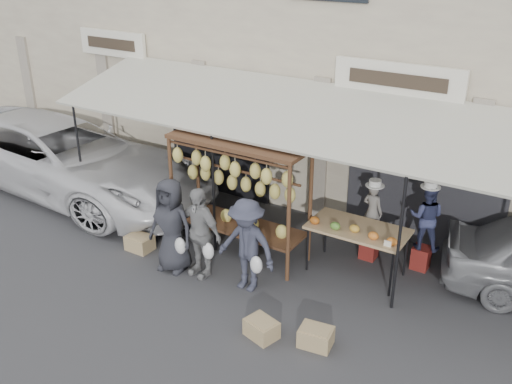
# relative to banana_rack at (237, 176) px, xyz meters

# --- Properties ---
(ground_plane) EXTENTS (90.00, 90.00, 0.00)m
(ground_plane) POSITION_rel_banana_rack_xyz_m (0.58, -1.31, -1.56)
(ground_plane) COLOR #2D2D30
(shophouse) EXTENTS (24.00, 6.15, 7.30)m
(shophouse) POSITION_rel_banana_rack_xyz_m (0.57, 5.18, 2.08)
(shophouse) COLOR beige
(shophouse) RESTS_ON ground_plane
(awning) EXTENTS (10.00, 2.35, 2.92)m
(awning) POSITION_rel_banana_rack_xyz_m (0.58, 0.97, 1.01)
(awning) COLOR #BAB7A3
(awning) RESTS_ON ground_plane
(banana_rack) EXTENTS (2.60, 0.90, 2.24)m
(banana_rack) POSITION_rel_banana_rack_xyz_m (0.00, 0.00, 0.00)
(banana_rack) COLOR #42271A
(banana_rack) RESTS_ON ground_plane
(produce_table) EXTENTS (1.70, 0.90, 1.04)m
(produce_table) POSITION_rel_banana_rack_xyz_m (2.16, 0.46, -0.70)
(produce_table) COLOR tan
(produce_table) RESTS_ON ground_plane
(vendor_left) EXTENTS (0.45, 0.34, 1.09)m
(vendor_left) POSITION_rel_banana_rack_xyz_m (2.17, 1.12, -0.61)
(vendor_left) COLOR slate
(vendor_left) RESTS_ON stool_left
(vendor_right) EXTENTS (0.66, 0.55, 1.21)m
(vendor_right) POSITION_rel_banana_rack_xyz_m (3.09, 1.27, -0.54)
(vendor_right) COLOR navy
(vendor_right) RESTS_ON stool_right
(customer_left) EXTENTS (0.88, 0.61, 1.73)m
(customer_left) POSITION_rel_banana_rack_xyz_m (-0.68, -1.09, -0.70)
(customer_left) COLOR #27282E
(customer_left) RESTS_ON ground_plane
(customer_mid) EXTENTS (1.02, 0.53, 1.66)m
(customer_mid) POSITION_rel_banana_rack_xyz_m (-0.16, -0.97, -0.73)
(customer_mid) COLOR gray
(customer_mid) RESTS_ON ground_plane
(customer_right) EXTENTS (1.07, 0.63, 1.65)m
(customer_right) POSITION_rel_banana_rack_xyz_m (0.78, -0.92, -0.74)
(customer_right) COLOR #333645
(customer_right) RESTS_ON ground_plane
(stool_left) EXTENTS (0.36, 0.36, 0.41)m
(stool_left) POSITION_rel_banana_rack_xyz_m (2.17, 1.12, -1.36)
(stool_left) COLOR maroon
(stool_left) RESTS_ON ground_plane
(stool_right) EXTENTS (0.37, 0.37, 0.42)m
(stool_right) POSITION_rel_banana_rack_xyz_m (3.09, 1.27, -1.35)
(stool_right) COLOR maroon
(stool_right) RESTS_ON ground_plane
(crate_near_a) EXTENTS (0.54, 0.47, 0.28)m
(crate_near_a) POSITION_rel_banana_rack_xyz_m (1.67, -1.90, -1.42)
(crate_near_a) COLOR tan
(crate_near_a) RESTS_ON ground_plane
(crate_near_b) EXTENTS (0.52, 0.42, 0.29)m
(crate_near_b) POSITION_rel_banana_rack_xyz_m (2.45, -1.64, -1.42)
(crate_near_b) COLOR tan
(crate_near_b) RESTS_ON ground_plane
(crate_far) EXTENTS (0.48, 0.37, 0.29)m
(crate_far) POSITION_rel_banana_rack_xyz_m (-1.65, -0.91, -1.42)
(crate_far) COLOR tan
(crate_far) RESTS_ON ground_plane
(van) EXTENTS (5.83, 2.89, 2.38)m
(van) POSITION_rel_banana_rack_xyz_m (-5.27, 0.39, -0.37)
(van) COLOR silver
(van) RESTS_ON ground_plane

